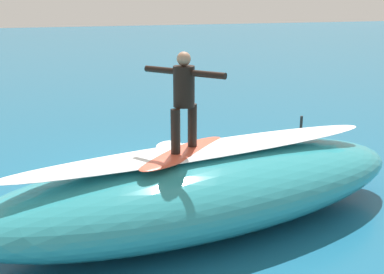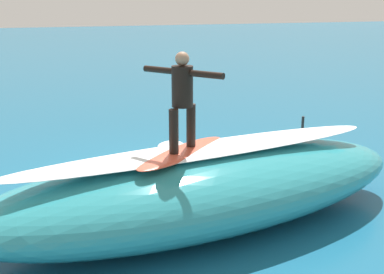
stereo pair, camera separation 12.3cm
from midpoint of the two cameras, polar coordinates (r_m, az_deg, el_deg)
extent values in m
plane|color=#196084|center=(9.99, -4.87, -4.88)|extent=(120.00, 120.00, 0.00)
ellipsoid|color=teal|center=(7.79, 1.90, -6.09)|extent=(7.72, 3.44, 1.23)
ellipsoid|color=white|center=(7.57, 1.95, -1.47)|extent=(6.41, 1.67, 0.08)
ellipsoid|color=#E0563D|center=(7.40, -0.62, -1.82)|extent=(1.99, 1.65, 0.09)
cylinder|color=black|center=(7.12, -1.66, 0.65)|extent=(0.14, 0.14, 0.67)
cylinder|color=black|center=(7.47, 0.35, 1.39)|extent=(0.14, 0.14, 0.67)
cylinder|color=black|center=(7.16, -0.65, 5.95)|extent=(0.44, 0.44, 0.60)
sphere|color=tan|center=(7.10, -0.66, 9.17)|extent=(0.21, 0.21, 0.21)
cylinder|color=black|center=(6.89, 2.29, 7.33)|extent=(0.39, 0.49, 0.10)
cylinder|color=black|center=(7.38, -3.40, 7.88)|extent=(0.39, 0.49, 0.10)
ellipsoid|color=yellow|center=(10.89, 1.07, -2.79)|extent=(2.48, 0.65, 0.10)
cylinder|color=black|center=(10.82, 1.08, -1.77)|extent=(0.90, 0.36, 0.31)
sphere|color=#936B4C|center=(10.61, -1.58, -1.79)|extent=(0.22, 0.22, 0.22)
cylinder|color=black|center=(11.26, 4.64, -1.57)|extent=(0.74, 0.18, 0.14)
cylinder|color=black|center=(11.11, 5.07, -1.83)|extent=(0.74, 0.18, 0.14)
sphere|color=orange|center=(11.26, 13.00, -1.22)|extent=(0.60, 0.60, 0.60)
cylinder|color=#262626|center=(11.12, 13.17, 1.31)|extent=(0.06, 0.06, 0.42)
ellipsoid|color=white|center=(12.00, -2.21, -1.01)|extent=(0.97, 1.05, 0.10)
ellipsoid|color=white|center=(9.10, -9.41, -6.57)|extent=(0.70, 0.75, 0.18)
camera|label=1|loc=(0.06, -89.61, 0.11)|focal=45.44mm
camera|label=2|loc=(0.06, 90.39, -0.11)|focal=45.44mm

